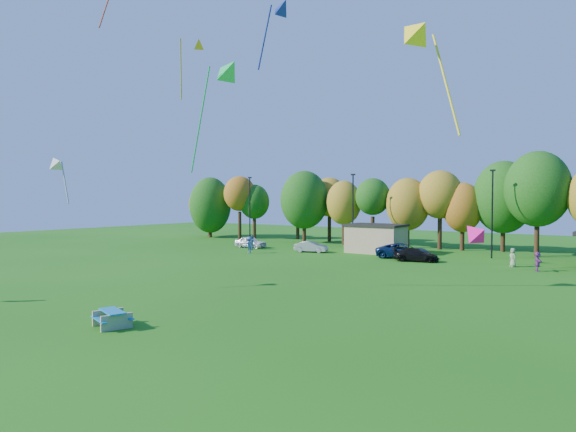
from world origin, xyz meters
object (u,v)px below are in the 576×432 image
Objects in this scene: car_a at (251,242)px; car_d at (416,255)px; picnic_table at (112,317)px; car_c at (403,251)px; car_b at (311,247)px.

car_a reaches higher than car_d.
car_c reaches higher than picnic_table.
picnic_table is at bearing 162.50° from car_d.
car_b is at bearing 125.83° from picnic_table.
picnic_table is 35.64m from car_b.
car_d is at bearing -111.28° from car_b.
car_d is (22.01, -1.54, -0.07)m from car_a.
car_c is 1.26× the size of car_d.
car_d is at bearing -140.56° from car_c.
car_c is at bearing -93.65° from car_a.
car_b is 10.92m from car_c.
picnic_table is 0.52× the size of car_d.
car_a is at bearing 138.42° from picnic_table.
car_a reaches higher than car_b.
car_a reaches higher than picnic_table.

